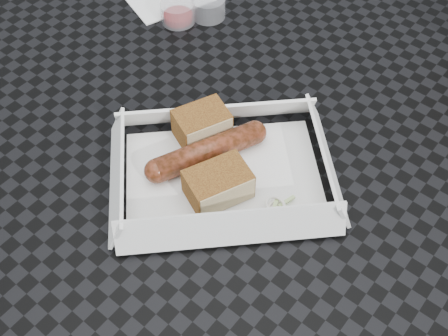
{
  "coord_description": "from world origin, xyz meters",
  "views": [
    {
      "loc": [
        -0.1,
        -0.51,
        1.26
      ],
      "look_at": [
        -0.06,
        -0.13,
        0.78
      ],
      "focal_mm": 45.0,
      "sensor_mm": 36.0,
      "label": 1
    }
  ],
  "objects": [
    {
      "name": "bread_near",
      "position": [
        -0.08,
        -0.05,
        0.77
      ],
      "size": [
        0.07,
        0.06,
        0.04
      ],
      "primitive_type": "cube",
      "rotation": [
        0.0,
        0.0,
        0.38
      ],
      "color": "brown",
      "rests_on": "food_tray"
    },
    {
      "name": "condiment_cup_empty",
      "position": [
        -0.05,
        0.19,
        0.76
      ],
      "size": [
        0.05,
        0.05,
        0.03
      ],
      "primitive_type": "cylinder",
      "color": "silver",
      "rests_on": "patio_table"
    },
    {
      "name": "bratwurst",
      "position": [
        -0.07,
        -0.09,
        0.76
      ],
      "size": [
        0.15,
        0.07,
        0.03
      ],
      "rotation": [
        0.0,
        0.0,
        0.38
      ],
      "color": "maroon",
      "rests_on": "food_tray"
    },
    {
      "name": "food_tray",
      "position": [
        -0.06,
        -0.12,
        0.75
      ],
      "size": [
        0.22,
        0.15,
        0.0
      ],
      "primitive_type": "cube",
      "color": "white",
      "rests_on": "patio_table"
    },
    {
      "name": "condiment_cup_sauce",
      "position": [
        -0.09,
        0.18,
        0.76
      ],
      "size": [
        0.05,
        0.05,
        0.03
      ],
      "primitive_type": "cylinder",
      "color": "maroon",
      "rests_on": "patio_table"
    },
    {
      "name": "veg_garnish",
      "position": [
        0.0,
        -0.17,
        0.75
      ],
      "size": [
        0.03,
        0.03,
        0.0
      ],
      "color": "#FE560B",
      "rests_on": "food_tray"
    },
    {
      "name": "patio_table",
      "position": [
        0.0,
        0.0,
        0.67
      ],
      "size": [
        0.8,
        0.8,
        0.74
      ],
      "color": "black",
      "rests_on": "ground"
    },
    {
      "name": "bread_far",
      "position": [
        -0.07,
        -0.14,
        0.77
      ],
      "size": [
        0.08,
        0.07,
        0.04
      ],
      "primitive_type": "cube",
      "rotation": [
        0.0,
        0.0,
        0.38
      ],
      "color": "brown",
      "rests_on": "food_tray"
    },
    {
      "name": "ground",
      "position": [
        0.0,
        0.0,
        0.0
      ],
      "size": [
        60.0,
        60.0,
        0.0
      ],
      "primitive_type": "plane",
      "color": "#535355",
      "rests_on": "ground"
    }
  ]
}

